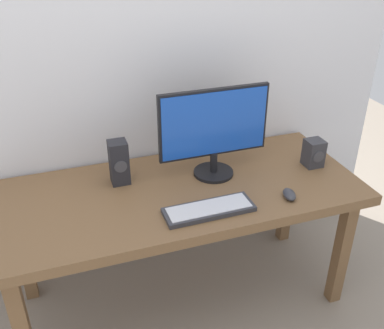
{
  "coord_description": "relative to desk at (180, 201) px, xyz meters",
  "views": [
    {
      "loc": [
        -0.52,
        -1.7,
        1.84
      ],
      "look_at": [
        0.06,
        0.0,
        0.83
      ],
      "focal_mm": 41.36,
      "sensor_mm": 36.0,
      "label": 1
    }
  ],
  "objects": [
    {
      "name": "keyboard_primary",
      "position": [
        0.06,
        -0.22,
        0.09
      ],
      "size": [
        0.4,
        0.14,
        0.02
      ],
      "color": "#333338",
      "rests_on": "desk"
    },
    {
      "name": "speaker_right",
      "position": [
        0.72,
        -0.01,
        0.15
      ],
      "size": [
        0.09,
        0.09,
        0.14
      ],
      "color": "#333338",
      "rests_on": "desk"
    },
    {
      "name": "desk",
      "position": [
        0.0,
        0.0,
        0.0
      ],
      "size": [
        1.74,
        0.74,
        0.71
      ],
      "color": "brown",
      "rests_on": "ground_plane"
    },
    {
      "name": "ground_plane",
      "position": [
        0.0,
        0.0,
        -0.63
      ],
      "size": [
        6.0,
        6.0,
        0.0
      ],
      "primitive_type": "plane",
      "color": "gray"
    },
    {
      "name": "monitor",
      "position": [
        0.2,
        0.08,
        0.32
      ],
      "size": [
        0.55,
        0.2,
        0.45
      ],
      "color": "black",
      "rests_on": "desk"
    },
    {
      "name": "mouse",
      "position": [
        0.45,
        -0.24,
        0.09
      ],
      "size": [
        0.08,
        0.11,
        0.03
      ],
      "primitive_type": "ellipsoid",
      "rotation": [
        0.0,
        0.0,
        -0.24
      ],
      "color": "#333338",
      "rests_on": "desk"
    },
    {
      "name": "speaker_left",
      "position": [
        -0.26,
        0.15,
        0.18
      ],
      "size": [
        0.09,
        0.09,
        0.22
      ],
      "color": "#232328",
      "rests_on": "desk"
    },
    {
      "name": "wall_back",
      "position": [
        0.0,
        0.41,
        0.87
      ],
      "size": [
        2.71,
        0.04,
        3.0
      ],
      "primitive_type": "cube",
      "color": "silver",
      "rests_on": "ground_plane"
    }
  ]
}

